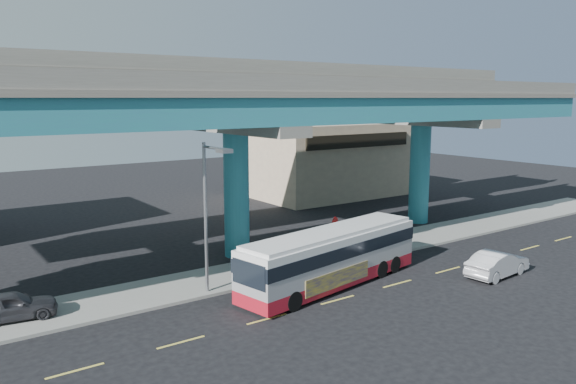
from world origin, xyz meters
TOP-DOWN VIEW (x-y plane):
  - ground at (0.00, 0.00)m, footprint 120.00×120.00m
  - sidewalk at (0.00, 5.50)m, footprint 70.00×4.00m
  - lane_markings at (-0.00, -0.30)m, footprint 58.00×0.12m
  - viaduct at (-0.00, 9.11)m, footprint 52.00×12.40m
  - building_beige at (18.00, 22.98)m, footprint 14.00×10.23m
  - transit_bus at (1.13, 1.50)m, footprint 11.41×4.30m
  - sedan at (9.25, -2.50)m, footprint 2.04×4.37m
  - parked_car at (-13.01, 5.58)m, footprint 2.47×4.04m
  - street_lamp at (-4.62, 3.46)m, footprint 0.50×2.38m
  - stop_sign at (3.57, 4.18)m, footprint 0.74×0.35m

SIDE VIEW (x-z plane):
  - ground at x=0.00m, z-range 0.00..0.00m
  - lane_markings at x=0.00m, z-range 0.00..0.01m
  - sidewalk at x=0.00m, z-range 0.00..0.15m
  - sedan at x=9.25m, z-range 0.00..1.37m
  - parked_car at x=-13.01m, z-range 0.15..1.39m
  - transit_bus at x=1.13m, z-range 0.14..3.01m
  - stop_sign at x=3.57m, z-range 0.74..3.39m
  - building_beige at x=18.00m, z-range 0.01..7.01m
  - street_lamp at x=-4.62m, z-range 1.27..8.48m
  - viaduct at x=0.00m, z-range 3.29..14.99m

